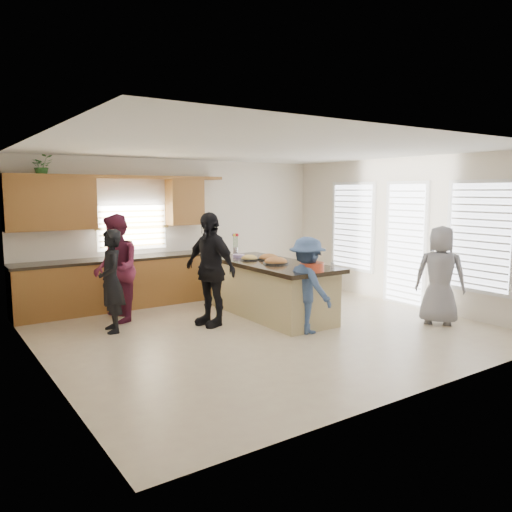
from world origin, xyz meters
TOP-DOWN VIEW (x-y plane):
  - floor at (0.00, 0.00)m, footprint 6.50×6.50m
  - room_shell at (0.00, 0.00)m, footprint 6.52×6.02m
  - back_cabinetry at (-1.47, 2.73)m, footprint 4.08×0.66m
  - right_wall_glazing at (3.22, -0.13)m, footprint 0.06×4.00m
  - island at (0.62, 0.67)m, footprint 1.19×2.72m
  - platter_front at (0.57, 0.45)m, footprint 0.44×0.44m
  - platter_mid at (0.76, 0.92)m, footprint 0.38×0.38m
  - platter_back at (0.45, 1.09)m, footprint 0.32×0.32m
  - salad_bowl at (0.53, -0.52)m, footprint 0.37×0.37m
  - clear_cup at (1.02, -0.46)m, footprint 0.07×0.07m
  - plate_stack at (0.48, 1.50)m, footprint 0.22×0.22m
  - flower_vase at (0.68, 1.91)m, footprint 0.14×0.14m
  - potted_plant at (-2.60, 2.82)m, footprint 0.38×0.34m
  - woman_left_back at (-2.01, 1.22)m, footprint 0.45×0.62m
  - woman_left_mid at (-1.75, 1.77)m, footprint 0.79×0.96m
  - woman_left_front at (-0.56, 0.72)m, footprint 0.70×1.16m
  - woman_right_back at (0.46, -0.50)m, footprint 0.58×0.97m
  - woman_right_front at (2.57, -1.34)m, footprint 0.86×0.95m

SIDE VIEW (x-z plane):
  - floor at x=0.00m, z-range 0.00..0.00m
  - island at x=0.62m, z-range -0.02..0.93m
  - woman_right_back at x=0.46m, z-range 0.00..1.48m
  - woman_left_back at x=-2.01m, z-range 0.00..1.60m
  - woman_right_front at x=2.57m, z-range 0.00..1.62m
  - woman_left_mid at x=-1.75m, z-range 0.00..1.80m
  - back_cabinetry at x=-1.47m, z-range -0.32..2.14m
  - woman_left_front at x=-0.56m, z-range 0.00..1.84m
  - platter_back at x=0.45m, z-range 0.91..1.04m
  - plate_stack at x=0.48m, z-range 0.95..1.00m
  - platter_mid at x=0.76m, z-range 0.90..1.05m
  - platter_front at x=0.57m, z-range 0.89..1.07m
  - clear_cup at x=1.02m, z-range 0.95..1.04m
  - salad_bowl at x=0.53m, z-range 0.96..1.10m
  - flower_vase at x=0.68m, z-range 0.97..1.38m
  - right_wall_glazing at x=3.22m, z-range 0.22..2.47m
  - room_shell at x=0.00m, z-range 0.50..3.31m
  - potted_plant at x=-2.60m, z-range 2.40..2.78m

